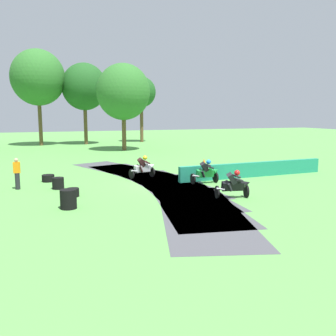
% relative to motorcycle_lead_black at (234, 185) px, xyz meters
% --- Properties ---
extents(ground_plane, '(120.00, 120.00, 0.00)m').
position_rel_motorcycle_lead_black_xyz_m(ground_plane, '(-1.71, 4.33, -0.64)').
color(ground_plane, '#569947').
extents(track_asphalt, '(6.42, 21.34, 0.01)m').
position_rel_motorcycle_lead_black_xyz_m(track_asphalt, '(-2.16, 4.31, -0.64)').
color(track_asphalt, '#47474C').
rests_on(track_asphalt, ground).
extents(safety_barrier, '(10.08, 0.77, 0.90)m').
position_rel_motorcycle_lead_black_xyz_m(safety_barrier, '(4.04, 4.60, -0.19)').
color(safety_barrier, '#1E8466').
rests_on(safety_barrier, ground).
extents(motorcycle_lead_black, '(1.70, 1.02, 1.43)m').
position_rel_motorcycle_lead_black_xyz_m(motorcycle_lead_black, '(0.00, 0.00, 0.00)').
color(motorcycle_lead_black, black).
rests_on(motorcycle_lead_black, ground).
extents(motorcycle_chase_green, '(1.68, 0.77, 1.43)m').
position_rel_motorcycle_lead_black_xyz_m(motorcycle_chase_green, '(0.34, 3.65, 0.01)').
color(motorcycle_chase_green, black).
rests_on(motorcycle_chase_green, ground).
extents(motorcycle_trailing_white, '(1.70, 0.99, 1.42)m').
position_rel_motorcycle_lead_black_xyz_m(motorcycle_trailing_white, '(-2.48, 6.49, 0.02)').
color(motorcycle_trailing_white, black).
rests_on(motorcycle_trailing_white, ground).
extents(tire_stack_near, '(0.67, 0.67, 0.80)m').
position_rel_motorcycle_lead_black_xyz_m(tire_stack_near, '(-7.36, 0.70, -0.24)').
color(tire_stack_near, black).
rests_on(tire_stack_near, ground).
extents(tire_stack_mid_a, '(0.60, 0.60, 0.40)m').
position_rel_motorcycle_lead_black_xyz_m(tire_stack_mid_a, '(-6.99, 2.87, -0.44)').
color(tire_stack_mid_a, black).
rests_on(tire_stack_mid_a, ground).
extents(tire_stack_mid_b, '(0.60, 0.60, 0.60)m').
position_rel_motorcycle_lead_black_xyz_m(tire_stack_mid_b, '(-7.54, 4.92, -0.34)').
color(tire_stack_mid_b, black).
rests_on(tire_stack_mid_b, ground).
extents(tire_stack_far, '(0.70, 0.70, 0.40)m').
position_rel_motorcycle_lead_black_xyz_m(tire_stack_far, '(-7.96, 7.23, -0.44)').
color(tire_stack_far, black).
rests_on(tire_stack_far, ground).
extents(track_marshal, '(0.34, 0.24, 1.63)m').
position_rel_motorcycle_lead_black_xyz_m(track_marshal, '(-9.51, 5.53, 0.18)').
color(track_marshal, '#232328').
rests_on(track_marshal, ground).
extents(traffic_cone, '(0.28, 0.28, 0.44)m').
position_rel_motorcycle_lead_black_xyz_m(traffic_cone, '(3.48, 10.55, -0.42)').
color(traffic_cone, orange).
rests_on(traffic_cone, ground).
extents(tree_far_left, '(5.45, 5.45, 9.93)m').
position_rel_motorcycle_lead_black_xyz_m(tree_far_left, '(-2.67, 31.85, 6.40)').
color(tree_far_left, brown).
rests_on(tree_far_left, ground).
extents(tree_far_right, '(3.83, 3.83, 8.63)m').
position_rel_motorcycle_lead_black_xyz_m(tree_far_right, '(4.87, 32.96, 5.92)').
color(tree_far_right, brown).
rests_on(tree_far_right, ground).
extents(tree_mid_rise, '(6.24, 6.24, 11.29)m').
position_rel_motorcycle_lead_black_xyz_m(tree_mid_rise, '(-7.99, 32.00, 7.35)').
color(tree_mid_rise, brown).
rests_on(tree_mid_rise, ground).
extents(tree_distant, '(5.48, 5.48, 8.91)m').
position_rel_motorcycle_lead_black_xyz_m(tree_distant, '(0.13, 22.90, 5.38)').
color(tree_distant, brown).
rests_on(tree_distant, ground).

